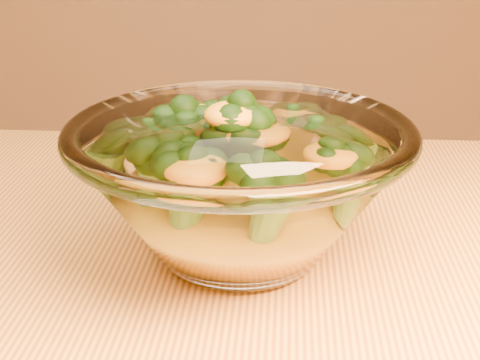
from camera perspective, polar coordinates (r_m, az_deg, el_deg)
glass_bowl at (r=0.48m, az=-0.00°, el=-0.59°), size 0.25×0.25×0.11m
cheese_sauce at (r=0.49m, az=-0.00°, el=-3.08°), size 0.14×0.14×0.04m
broccoli_heap at (r=0.50m, az=-0.77°, el=2.23°), size 0.18×0.17×0.08m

